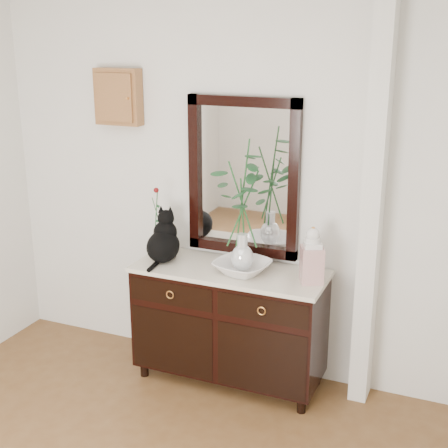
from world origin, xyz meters
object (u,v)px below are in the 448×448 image
at_px(sideboard, 230,319).
at_px(ginger_jar, 312,254).
at_px(cat, 163,236).
at_px(lotus_bowl, 242,267).

distance_m(sideboard, ginger_jar, 0.80).
bearing_deg(ginger_jar, sideboard, 179.54).
xyz_separation_m(cat, ginger_jar, (1.06, 0.03, 0.01)).
bearing_deg(lotus_bowl, ginger_jar, 4.67).
bearing_deg(cat, sideboard, -3.70).
bearing_deg(lotus_bowl, cat, 179.19).
bearing_deg(cat, lotus_bowl, -8.47).
xyz_separation_m(lotus_bowl, ginger_jar, (0.46, 0.04, 0.14)).
distance_m(cat, ginger_jar, 1.06).
relative_size(lotus_bowl, ginger_jar, 0.96).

